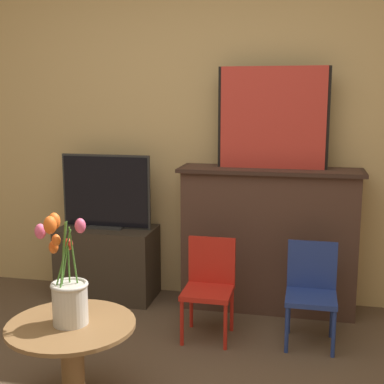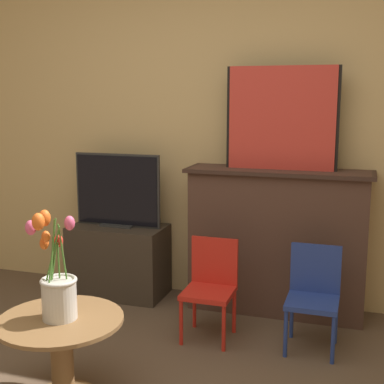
{
  "view_description": "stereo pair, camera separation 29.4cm",
  "coord_description": "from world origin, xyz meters",
  "px_view_note": "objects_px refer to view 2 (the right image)",
  "views": [
    {
      "loc": [
        0.74,
        -1.73,
        1.5
      ],
      "look_at": [
        0.08,
        1.28,
        0.94
      ],
      "focal_mm": 50.0,
      "sensor_mm": 36.0,
      "label": 1
    },
    {
      "loc": [
        1.03,
        -1.65,
        1.5
      ],
      "look_at": [
        0.08,
        1.28,
        0.94
      ],
      "focal_mm": 50.0,
      "sensor_mm": 36.0,
      "label": 2
    }
  ],
  "objects_px": {
    "chair_blue": "(314,292)",
    "vase_tulips": "(57,285)",
    "painting": "(282,118)",
    "tv_monitor": "(117,191)",
    "chair_red": "(211,283)"
  },
  "relations": [
    {
      "from": "chair_blue",
      "to": "vase_tulips",
      "type": "xyz_separation_m",
      "value": [
        -1.13,
        -0.98,
        0.26
      ]
    },
    {
      "from": "chair_blue",
      "to": "vase_tulips",
      "type": "bearing_deg",
      "value": -138.83
    },
    {
      "from": "chair_blue",
      "to": "tv_monitor",
      "type": "bearing_deg",
      "value": 163.59
    },
    {
      "from": "painting",
      "to": "tv_monitor",
      "type": "relative_size",
      "value": 1.12
    },
    {
      "from": "chair_blue",
      "to": "chair_red",
      "type": "bearing_deg",
      "value": -176.19
    },
    {
      "from": "painting",
      "to": "tv_monitor",
      "type": "distance_m",
      "value": 1.31
    },
    {
      "from": "tv_monitor",
      "to": "chair_red",
      "type": "height_order",
      "value": "tv_monitor"
    },
    {
      "from": "tv_monitor",
      "to": "painting",
      "type": "bearing_deg",
      "value": 2.47
    },
    {
      "from": "tv_monitor",
      "to": "chair_red",
      "type": "relative_size",
      "value": 1.09
    },
    {
      "from": "vase_tulips",
      "to": "chair_blue",
      "type": "bearing_deg",
      "value": 41.17
    },
    {
      "from": "chair_blue",
      "to": "vase_tulips",
      "type": "distance_m",
      "value": 1.52
    },
    {
      "from": "tv_monitor",
      "to": "vase_tulips",
      "type": "bearing_deg",
      "value": -75.76
    },
    {
      "from": "chair_red",
      "to": "vase_tulips",
      "type": "relative_size",
      "value": 1.15
    },
    {
      "from": "painting",
      "to": "chair_red",
      "type": "relative_size",
      "value": 1.22
    },
    {
      "from": "chair_red",
      "to": "chair_blue",
      "type": "distance_m",
      "value": 0.63
    }
  ]
}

